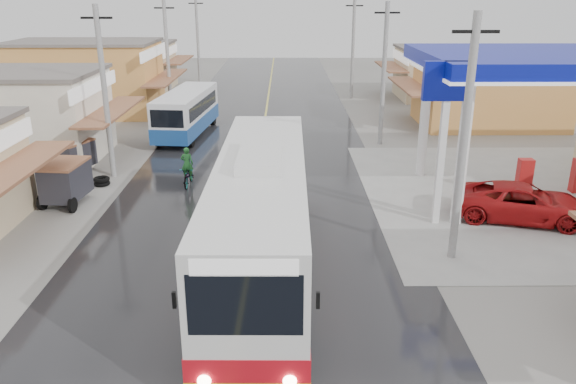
% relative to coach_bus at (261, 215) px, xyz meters
% --- Properties ---
extents(ground, '(120.00, 120.00, 0.00)m').
position_rel_coach_bus_xyz_m(ground, '(-0.61, 0.92, -1.94)').
color(ground, slate).
rests_on(ground, ground).
extents(road, '(12.00, 90.00, 0.02)m').
position_rel_coach_bus_xyz_m(road, '(-0.61, 15.92, -1.93)').
color(road, black).
rests_on(road, ground).
extents(centre_line, '(0.15, 90.00, 0.01)m').
position_rel_coach_bus_xyz_m(centre_line, '(-0.61, 15.92, -1.92)').
color(centre_line, '#D8CC4C').
rests_on(centre_line, road).
extents(shopfronts_left, '(11.00, 44.00, 5.20)m').
position_rel_coach_bus_xyz_m(shopfronts_left, '(-13.61, 18.92, -1.94)').
color(shopfronts_left, tan).
rests_on(shopfronts_left, ground).
extents(shopfronts_right, '(11.00, 44.00, 4.80)m').
position_rel_coach_bus_xyz_m(shopfronts_right, '(14.39, 12.92, -1.94)').
color(shopfronts_right, beige).
rests_on(shopfronts_right, ground).
extents(utility_poles_left, '(1.60, 50.00, 8.00)m').
position_rel_coach_bus_xyz_m(utility_poles_left, '(-7.61, 16.92, -1.94)').
color(utility_poles_left, gray).
rests_on(utility_poles_left, ground).
extents(utility_poles_right, '(1.60, 36.00, 8.00)m').
position_rel_coach_bus_xyz_m(utility_poles_right, '(6.39, 15.92, -1.94)').
color(utility_poles_right, gray).
rests_on(utility_poles_right, ground).
extents(coach_bus, '(3.03, 12.94, 4.03)m').
position_rel_coach_bus_xyz_m(coach_bus, '(0.00, 0.00, 0.00)').
color(coach_bus, silver).
rests_on(coach_bus, road).
extents(second_bus, '(3.01, 8.30, 2.69)m').
position_rel_coach_bus_xyz_m(second_bus, '(-5.30, 18.15, -0.49)').
color(second_bus, silver).
rests_on(second_bus, road).
extents(jeepney, '(5.65, 3.70, 1.44)m').
position_rel_coach_bus_xyz_m(jeepney, '(10.08, 4.23, -1.22)').
color(jeepney, '#9B0F11').
rests_on(jeepney, ground).
extents(cyclist, '(0.67, 1.76, 1.88)m').
position_rel_coach_bus_xyz_m(cyclist, '(-3.71, 8.46, -1.32)').
color(cyclist, black).
rests_on(cyclist, ground).
extents(tricycle_near, '(1.77, 2.51, 1.82)m').
position_rel_coach_bus_xyz_m(tricycle_near, '(-8.47, 6.15, -0.90)').
color(tricycle_near, '#26262D').
rests_on(tricycle_near, ground).
extents(tricycle_far, '(1.98, 2.41, 1.59)m').
position_rel_coach_bus_xyz_m(tricycle_far, '(-9.68, 10.54, -1.03)').
color(tricycle_far, '#26262D').
rests_on(tricycle_far, ground).
extents(tyre_stack, '(0.76, 0.76, 0.39)m').
position_rel_coach_bus_xyz_m(tyre_stack, '(-7.77, 8.55, -1.75)').
color(tyre_stack, black).
rests_on(tyre_stack, ground).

